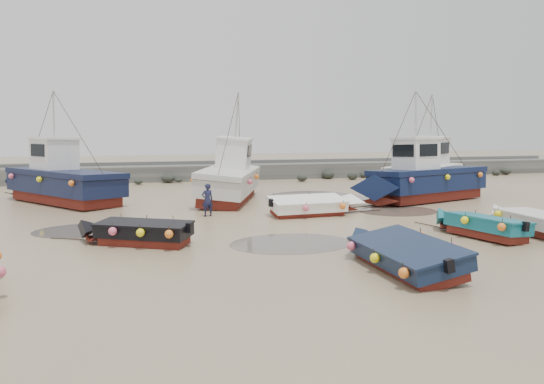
{
  "coord_description": "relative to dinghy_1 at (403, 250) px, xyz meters",
  "views": [
    {
      "loc": [
        -7.0,
        -20.18,
        4.31
      ],
      "look_at": [
        -1.43,
        2.36,
        1.4
      ],
      "focal_mm": 35.0,
      "sensor_mm": 36.0,
      "label": 1
    }
  ],
  "objects": [
    {
      "name": "ground",
      "position": [
        -0.68,
        5.78,
        -0.54
      ],
      "size": [
        120.0,
        120.0,
        0.0
      ],
      "primitive_type": "plane",
      "color": "tan",
      "rests_on": "ground"
    },
    {
      "name": "seawall",
      "position": [
        -0.63,
        27.77,
        0.09
      ],
      "size": [
        60.0,
        4.92,
        1.5
      ],
      "color": "#61615D",
      "rests_on": "ground"
    },
    {
      "name": "puddle_a",
      "position": [
        -2.4,
        4.02,
        -0.53
      ],
      "size": [
        4.58,
        4.58,
        0.01
      ],
      "primitive_type": "cylinder",
      "color": "#524A41",
      "rests_on": "ground"
    },
    {
      "name": "puddle_b",
      "position": [
        4.94,
        9.89,
        -0.53
      ],
      "size": [
        4.06,
        4.06,
        0.01
      ],
      "primitive_type": "cylinder",
      "color": "#524A41",
      "rests_on": "ground"
    },
    {
      "name": "puddle_c",
      "position": [
        -10.0,
        8.41,
        -0.53
      ],
      "size": [
        4.23,
        4.23,
        0.01
      ],
      "primitive_type": "cylinder",
      "color": "#524A41",
      "rests_on": "ground"
    },
    {
      "name": "puddle_d",
      "position": [
        2.45,
        15.56,
        -0.53
      ],
      "size": [
        6.08,
        6.08,
        0.01
      ],
      "primitive_type": "cylinder",
      "color": "#524A41",
      "rests_on": "ground"
    },
    {
      "name": "dinghy_1",
      "position": [
        0.0,
        0.0,
        0.0
      ],
      "size": [
        2.47,
        6.64,
        1.43
      ],
      "rotation": [
        0.0,
        0.0,
        0.04
      ],
      "color": "maroon",
      "rests_on": "ground"
    },
    {
      "name": "dinghy_2",
      "position": [
        5.04,
        3.42,
        0.02
      ],
      "size": [
        2.45,
        5.24,
        1.43
      ],
      "rotation": [
        0.0,
        0.0,
        0.29
      ],
      "color": "maroon",
      "rests_on": "ground"
    },
    {
      "name": "dinghy_4",
      "position": [
        -7.97,
        5.28,
        0.02
      ],
      "size": [
        5.33,
        3.28,
        1.43
      ],
      "rotation": [
        0.0,
        0.0,
        1.09
      ],
      "color": "maroon",
      "rests_on": "ground"
    },
    {
      "name": "dinghy_5",
      "position": [
        0.41,
        9.81,
        0.01
      ],
      "size": [
        5.98,
        2.25,
        1.43
      ],
      "rotation": [
        0.0,
        0.0,
        -1.49
      ],
      "color": "maroon",
      "rests_on": "ground"
    },
    {
      "name": "dinghy_6",
      "position": [
        7.66,
        3.26,
        0.0
      ],
      "size": [
        2.35,
        6.41,
        1.43
      ],
      "rotation": [
        0.0,
        0.0,
        0.05
      ],
      "color": "maroon",
      "rests_on": "ground"
    },
    {
      "name": "cabin_boat_0",
      "position": [
        -12.26,
        17.34,
        0.77
      ],
      "size": [
        7.98,
        9.64,
        6.22
      ],
      "rotation": [
        0.0,
        0.0,
        0.66
      ],
      "color": "maroon",
      "rests_on": "ground"
    },
    {
      "name": "cabin_boat_1",
      "position": [
        -2.72,
        15.98,
        0.78
      ],
      "size": [
        5.31,
        10.5,
        6.22
      ],
      "rotation": [
        0.0,
        0.0,
        -0.34
      ],
      "color": "maroon",
      "rests_on": "ground"
    },
    {
      "name": "cabin_boat_2",
      "position": [
        7.81,
        12.77,
        0.79
      ],
      "size": [
        10.33,
        5.22,
        6.22
      ],
      "rotation": [
        0.0,
        0.0,
        1.9
      ],
      "color": "maroon",
      "rests_on": "ground"
    },
    {
      "name": "cabin_boat_3",
      "position": [
        9.87,
        15.59,
        0.82
      ],
      "size": [
        8.32,
        6.99,
        6.22
      ],
      "rotation": [
        0.0,
        0.0,
        -0.9
      ],
      "color": "maroon",
      "rests_on": "ground"
    },
    {
      "name": "person",
      "position": [
        -4.66,
        10.63,
        -0.54
      ],
      "size": [
        0.65,
        0.51,
        1.58
      ],
      "primitive_type": "imported",
      "rotation": [
        0.0,
        0.0,
        3.4
      ],
      "color": "#1A1B38",
      "rests_on": "ground"
    }
  ]
}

